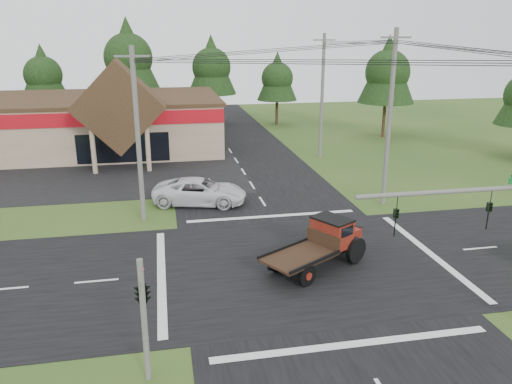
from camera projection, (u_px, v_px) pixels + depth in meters
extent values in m
plane|color=#2B4F1C|center=(302.00, 264.00, 25.20)|extent=(120.00, 120.00, 0.00)
cube|color=black|center=(302.00, 264.00, 25.19)|extent=(12.00, 120.00, 0.02)
cube|color=black|center=(302.00, 264.00, 25.19)|extent=(120.00, 12.00, 0.02)
cube|color=black|center=(72.00, 177.00, 40.47)|extent=(28.00, 14.00, 0.02)
cube|color=gray|center=(65.00, 125.00, 49.66)|extent=(30.00, 15.00, 5.00)
cube|color=#352415|center=(62.00, 99.00, 48.89)|extent=(30.40, 15.40, 0.30)
cube|color=maroon|center=(48.00, 121.00, 42.11)|extent=(30.00, 0.12, 1.20)
cube|color=#352415|center=(119.00, 106.00, 41.93)|extent=(7.78, 4.00, 7.78)
cylinder|color=gray|center=(93.00, 150.00, 40.94)|extent=(0.40, 0.40, 4.00)
cylinder|color=gray|center=(148.00, 148.00, 41.73)|extent=(0.40, 0.40, 4.00)
cube|color=black|center=(123.00, 148.00, 44.00)|extent=(8.00, 0.08, 2.60)
cylinder|color=#595651|center=(466.00, 190.00, 16.99)|extent=(8.00, 0.16, 0.16)
imported|color=black|center=(488.00, 216.00, 17.47)|extent=(0.16, 0.20, 1.00)
imported|color=black|center=(395.00, 223.00, 16.84)|extent=(0.16, 0.20, 1.00)
cylinder|color=#595651|center=(144.00, 321.00, 16.16)|extent=(0.20, 0.20, 4.40)
imported|color=black|center=(141.00, 277.00, 15.90)|extent=(0.53, 2.48, 1.00)
sphere|color=#FF0C0C|center=(141.00, 269.00, 15.98)|extent=(0.18, 0.18, 0.18)
cylinder|color=#595651|center=(138.00, 137.00, 29.67)|extent=(0.30, 0.30, 10.50)
cube|color=#595651|center=(132.00, 56.00, 28.26)|extent=(2.00, 0.12, 0.12)
cylinder|color=#595651|center=(389.00, 120.00, 32.38)|extent=(0.30, 0.30, 11.50)
cube|color=#595651|center=(396.00, 37.00, 30.83)|extent=(2.00, 0.12, 0.12)
cylinder|color=#595651|center=(322.00, 97.00, 45.54)|extent=(0.30, 0.30, 11.20)
cube|color=#595651|center=(324.00, 40.00, 44.03)|extent=(2.00, 0.12, 0.12)
cylinder|color=#332316|center=(48.00, 115.00, 60.40)|extent=(0.36, 0.36, 3.50)
cone|color=black|center=(43.00, 72.00, 58.88)|extent=(5.60, 5.60, 6.60)
sphere|color=black|center=(43.00, 75.00, 58.97)|extent=(4.40, 4.40, 4.40)
cylinder|color=#332316|center=(132.00, 110.00, 61.10)|extent=(0.36, 0.36, 4.55)
cone|color=black|center=(128.00, 54.00, 59.12)|extent=(7.28, 7.28, 8.58)
sphere|color=black|center=(128.00, 57.00, 59.24)|extent=(5.72, 5.72, 5.72)
cylinder|color=#332316|center=(213.00, 109.00, 63.94)|extent=(0.36, 0.36, 3.85)
cone|color=black|center=(211.00, 64.00, 62.26)|extent=(6.16, 6.16, 7.26)
sphere|color=black|center=(211.00, 67.00, 62.36)|extent=(4.84, 4.84, 4.84)
cylinder|color=#332316|center=(277.00, 112.00, 63.61)|extent=(0.36, 0.36, 3.15)
cone|color=black|center=(277.00, 76.00, 62.23)|extent=(5.04, 5.04, 5.94)
sphere|color=black|center=(277.00, 78.00, 62.31)|extent=(3.96, 3.96, 3.96)
cylinder|color=#332316|center=(384.00, 120.00, 55.93)|extent=(0.36, 0.36, 3.85)
cone|color=black|center=(388.00, 69.00, 54.25)|extent=(6.16, 6.16, 7.26)
sphere|color=black|center=(387.00, 72.00, 54.35)|extent=(4.84, 4.84, 4.84)
imported|color=silver|center=(200.00, 191.00, 33.92)|extent=(6.80, 4.36, 1.74)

